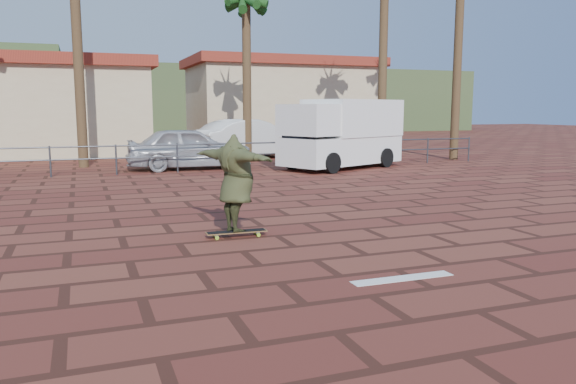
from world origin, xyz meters
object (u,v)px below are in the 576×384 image
at_px(skateboarder, 236,183).
at_px(car_white, 250,139).
at_px(campervan, 342,132).
at_px(longboard, 237,232).
at_px(car_silver, 190,148).

relative_size(skateboarder, car_white, 0.39).
bearing_deg(campervan, longboard, -148.36).
height_order(skateboarder, car_white, skateboarder).
bearing_deg(skateboarder, campervan, -55.56).
xyz_separation_m(car_silver, car_white, (3.29, 3.50, 0.10)).
bearing_deg(longboard, car_white, 74.56).
bearing_deg(longboard, campervan, 57.42).
bearing_deg(car_white, skateboarder, 144.59).
bearing_deg(longboard, skateboarder, -69.70).
xyz_separation_m(longboard, campervan, (6.60, 9.62, 1.23)).
relative_size(longboard, car_silver, 0.23).
bearing_deg(skateboarder, car_silver, -27.66).
bearing_deg(campervan, car_white, 87.84).
bearing_deg(campervan, skateboarder, -148.36).
bearing_deg(longboard, car_silver, 85.31).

